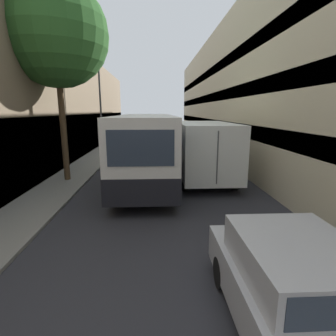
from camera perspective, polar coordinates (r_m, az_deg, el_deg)
ground_plane at (r=12.84m, az=-1.04°, el=-2.90°), size 150.00×150.00×0.00m
sidewalk_left at (r=13.53m, az=-21.31°, el=-2.75°), size 2.02×60.00×0.10m
building_left_shopfront at (r=13.95m, az=-30.89°, el=11.37°), size 2.40×60.00×7.82m
building_right_apartment at (r=13.74m, az=23.18°, el=16.89°), size 2.40×60.00×9.44m
car_hatchback at (r=4.74m, az=26.38°, el=-22.69°), size 1.89×3.90×1.50m
bus at (r=12.82m, az=-4.77°, el=4.69°), size 2.50×9.84×3.18m
box_truck at (r=13.39m, az=7.40°, el=4.31°), size 2.46×7.11×2.83m
street_lamp at (r=18.26m, az=-14.78°, el=18.53°), size 0.36×0.80×7.92m
street_tree_left at (r=13.75m, az=-23.32°, el=25.23°), size 4.62×4.62×8.88m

